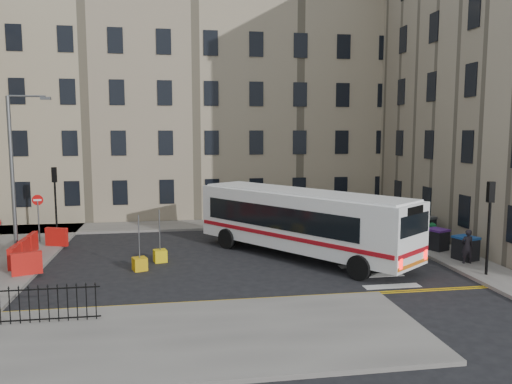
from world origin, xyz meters
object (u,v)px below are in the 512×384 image
object	(u,v)px
wheelie_bin_b	(437,239)
wheelie_bin_c	(425,233)
wheelie_bin_d	(421,228)
wheelie_bin_e	(413,226)
bollard_yellow	(160,256)
wheelie_bin_a	(466,248)
streetlamp	(12,172)
pedestrian	(467,246)
bollard_chevron	(140,264)
bus	(301,220)

from	to	relation	value
wheelie_bin_b	wheelie_bin_c	size ratio (longest dim) A/B	1.03
wheelie_bin_b	wheelie_bin_d	world-z (taller)	wheelie_bin_d
wheelie_bin_e	bollard_yellow	distance (m)	15.03
wheelie_bin_a	wheelie_bin_d	xyz separation A→B (m)	(-0.10, 4.29, 0.15)
wheelie_bin_c	wheelie_bin_d	bearing A→B (deg)	99.16
bollard_yellow	streetlamp	bearing A→B (deg)	161.45
streetlamp	wheelie_bin_c	world-z (taller)	streetlamp
streetlamp	bollard_yellow	bearing A→B (deg)	-18.55
wheelie_bin_d	wheelie_bin_a	bearing A→B (deg)	-113.03
wheelie_bin_e	bollard_yellow	size ratio (longest dim) A/B	2.12
wheelie_bin_e	pedestrian	distance (m)	6.13
wheelie_bin_a	bollard_chevron	bearing A→B (deg)	158.36
streetlamp	bollard_chevron	xyz separation A→B (m)	(6.49, -3.86, -4.04)
streetlamp	wheelie_bin_e	size ratio (longest dim) A/B	6.38
bus	wheelie_bin_b	bearing A→B (deg)	-38.05
wheelie_bin_a	wheelie_bin_e	distance (m)	5.45
wheelie_bin_a	wheelie_bin_b	size ratio (longest dim) A/B	1.00
streetlamp	wheelie_bin_d	world-z (taller)	streetlamp
wheelie_bin_e	bollard_chevron	world-z (taller)	wheelie_bin_e
bus	wheelie_bin_d	distance (m)	7.89
wheelie_bin_d	bollard_chevron	bearing A→B (deg)	167.07
wheelie_bin_e	pedestrian	world-z (taller)	pedestrian
streetlamp	wheelie_bin_a	size ratio (longest dim) A/B	6.44
bus	bollard_chevron	xyz separation A→B (m)	(-7.98, -1.20, -1.62)
bus	bollard_chevron	world-z (taller)	bus
bus	wheelie_bin_b	distance (m)	7.47
wheelie_bin_c	streetlamp	bearing A→B (deg)	-169.08
bus	bollard_yellow	size ratio (longest dim) A/B	19.08
wheelie_bin_b	wheelie_bin_c	world-z (taller)	wheelie_bin_c
streetlamp	wheelie_bin_e	bearing A→B (deg)	1.21
streetlamp	bollard_yellow	distance (m)	8.77
streetlamp	pedestrian	world-z (taller)	streetlamp
wheelie_bin_a	bollard_chevron	size ratio (longest dim) A/B	2.11
bus	wheelie_bin_e	xyz separation A→B (m)	(7.64, 3.12, -1.13)
wheelie_bin_d	pedestrian	distance (m)	4.96
wheelie_bin_c	bollard_chevron	bearing A→B (deg)	-156.32
wheelie_bin_a	wheelie_bin_e	size ratio (longest dim) A/B	0.99
wheelie_bin_e	wheelie_bin_c	bearing A→B (deg)	-90.88
wheelie_bin_d	wheelie_bin_e	bearing A→B (deg)	62.60
wheelie_bin_b	bus	bearing A→B (deg)	156.62
wheelie_bin_a	bollard_yellow	distance (m)	14.99
wheelie_bin_c	wheelie_bin_d	size ratio (longest dim) A/B	0.74
wheelie_bin_b	wheelie_bin_c	bearing A→B (deg)	62.31
wheelie_bin_a	wheelie_bin_b	xyz separation A→B (m)	(-0.31, 2.15, -0.01)
wheelie_bin_a	pedestrian	size ratio (longest dim) A/B	0.77
wheelie_bin_c	bollard_yellow	xyz separation A→B (m)	(-14.61, -1.18, -0.43)
bollard_chevron	wheelie_bin_e	bearing A→B (deg)	15.48
bus	wheelie_bin_e	bearing A→B (deg)	-14.37
pedestrian	bus	bearing A→B (deg)	-18.67
wheelie_bin_e	wheelie_bin_d	bearing A→B (deg)	-90.15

